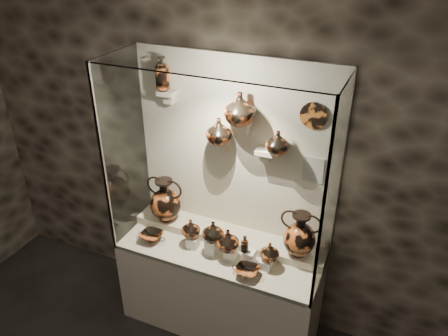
{
  "coord_description": "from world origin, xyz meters",
  "views": [
    {
      "loc": [
        1.18,
        -0.42,
        3.19
      ],
      "look_at": [
        0.04,
        2.19,
        1.62
      ],
      "focal_mm": 35.0,
      "sensor_mm": 36.0,
      "label": 1
    }
  ],
  "objects_px": {
    "jug_b": "(213,231)",
    "ovoid_vase_c": "(278,143)",
    "ovoid_vase_a": "(219,131)",
    "kylix_right": "(247,271)",
    "jug_e": "(270,252)",
    "jug_c": "(228,240)",
    "amphora_left": "(165,200)",
    "jug_a": "(191,228)",
    "ovoid_vase_b": "(240,109)",
    "amphora_right": "(300,234)",
    "kylix_left": "(152,236)",
    "lekythos_tall": "(162,72)",
    "lekythos_small": "(245,243)"
  },
  "relations": [
    {
      "from": "jug_a",
      "to": "jug_e",
      "type": "height_order",
      "value": "jug_a"
    },
    {
      "from": "jug_b",
      "to": "ovoid_vase_a",
      "type": "bearing_deg",
      "value": 109.39
    },
    {
      "from": "amphora_left",
      "to": "jug_a",
      "type": "distance_m",
      "value": 0.38
    },
    {
      "from": "jug_b",
      "to": "kylix_left",
      "type": "relative_size",
      "value": 0.76
    },
    {
      "from": "jug_b",
      "to": "ovoid_vase_c",
      "type": "height_order",
      "value": "ovoid_vase_c"
    },
    {
      "from": "kylix_right",
      "to": "amphora_right",
      "type": "bearing_deg",
      "value": 40.36
    },
    {
      "from": "amphora_left",
      "to": "jug_c",
      "type": "bearing_deg",
      "value": -26.92
    },
    {
      "from": "jug_c",
      "to": "ovoid_vase_b",
      "type": "distance_m",
      "value": 1.05
    },
    {
      "from": "amphora_left",
      "to": "amphora_right",
      "type": "relative_size",
      "value": 1.06
    },
    {
      "from": "amphora_left",
      "to": "kylix_right",
      "type": "distance_m",
      "value": 0.98
    },
    {
      "from": "amphora_right",
      "to": "jug_e",
      "type": "distance_m",
      "value": 0.27
    },
    {
      "from": "amphora_left",
      "to": "jug_b",
      "type": "xyz_separation_m",
      "value": [
        0.55,
        -0.18,
        -0.05
      ]
    },
    {
      "from": "jug_e",
      "to": "ovoid_vase_c",
      "type": "relative_size",
      "value": 0.86
    },
    {
      "from": "ovoid_vase_a",
      "to": "kylix_right",
      "type": "bearing_deg",
      "value": -40.47
    },
    {
      "from": "amphora_right",
      "to": "kylix_right",
      "type": "bearing_deg",
      "value": -150.05
    },
    {
      "from": "ovoid_vase_a",
      "to": "lekythos_tall",
      "type": "bearing_deg",
      "value": 178.01
    },
    {
      "from": "kylix_right",
      "to": "lekythos_tall",
      "type": "xyz_separation_m",
      "value": [
        -0.9,
        0.42,
        1.34
      ]
    },
    {
      "from": "lekythos_small",
      "to": "ovoid_vase_b",
      "type": "relative_size",
      "value": 0.67
    },
    {
      "from": "lekythos_tall",
      "to": "ovoid_vase_a",
      "type": "height_order",
      "value": "lekythos_tall"
    },
    {
      "from": "jug_c",
      "to": "ovoid_vase_a",
      "type": "distance_m",
      "value": 0.87
    },
    {
      "from": "amphora_right",
      "to": "jug_a",
      "type": "relative_size",
      "value": 2.35
    },
    {
      "from": "amphora_right",
      "to": "ovoid_vase_b",
      "type": "height_order",
      "value": "ovoid_vase_b"
    },
    {
      "from": "amphora_left",
      "to": "ovoid_vase_b",
      "type": "relative_size",
      "value": 1.66
    },
    {
      "from": "jug_a",
      "to": "lekythos_tall",
      "type": "height_order",
      "value": "lekythos_tall"
    },
    {
      "from": "jug_b",
      "to": "ovoid_vase_c",
      "type": "relative_size",
      "value": 1.01
    },
    {
      "from": "jug_a",
      "to": "ovoid_vase_b",
      "type": "xyz_separation_m",
      "value": [
        0.33,
        0.21,
        1.03
      ]
    },
    {
      "from": "jug_b",
      "to": "kylix_left",
      "type": "distance_m",
      "value": 0.58
    },
    {
      "from": "jug_b",
      "to": "lekythos_small",
      "type": "relative_size",
      "value": 1.13
    },
    {
      "from": "amphora_left",
      "to": "kylix_right",
      "type": "relative_size",
      "value": 1.74
    },
    {
      "from": "amphora_right",
      "to": "kylix_left",
      "type": "height_order",
      "value": "amphora_right"
    },
    {
      "from": "jug_e",
      "to": "amphora_right",
      "type": "bearing_deg",
      "value": 21.23
    },
    {
      "from": "lekythos_tall",
      "to": "ovoid_vase_b",
      "type": "distance_m",
      "value": 0.7
    },
    {
      "from": "amphora_right",
      "to": "jug_b",
      "type": "bearing_deg",
      "value": 179.37
    },
    {
      "from": "ovoid_vase_c",
      "to": "jug_b",
      "type": "bearing_deg",
      "value": -126.91
    },
    {
      "from": "amphora_right",
      "to": "ovoid_vase_c",
      "type": "xyz_separation_m",
      "value": [
        -0.25,
        0.07,
        0.72
      ]
    },
    {
      "from": "amphora_right",
      "to": "lekythos_tall",
      "type": "relative_size",
      "value": 1.29
    },
    {
      "from": "jug_c",
      "to": "lekythos_tall",
      "type": "height_order",
      "value": "lekythos_tall"
    },
    {
      "from": "jug_b",
      "to": "jug_c",
      "type": "height_order",
      "value": "jug_b"
    },
    {
      "from": "lekythos_tall",
      "to": "ovoid_vase_a",
      "type": "relative_size",
      "value": 1.41
    },
    {
      "from": "ovoid_vase_a",
      "to": "kylix_left",
      "type": "bearing_deg",
      "value": -145.69
    },
    {
      "from": "jug_e",
      "to": "ovoid_vase_b",
      "type": "relative_size",
      "value": 0.65
    },
    {
      "from": "jug_e",
      "to": "ovoid_vase_c",
      "type": "distance_m",
      "value": 0.86
    },
    {
      "from": "jug_a",
      "to": "ovoid_vase_c",
      "type": "distance_m",
      "value": 1.04
    },
    {
      "from": "amphora_left",
      "to": "kylix_right",
      "type": "height_order",
      "value": "amphora_left"
    },
    {
      "from": "jug_b",
      "to": "jug_c",
      "type": "xyz_separation_m",
      "value": [
        0.13,
        -0.01,
        -0.04
      ]
    },
    {
      "from": "jug_b",
      "to": "jug_c",
      "type": "relative_size",
      "value": 0.96
    },
    {
      "from": "amphora_right",
      "to": "jug_c",
      "type": "bearing_deg",
      "value": -175.73
    },
    {
      "from": "amphora_right",
      "to": "jug_e",
      "type": "height_order",
      "value": "amphora_right"
    },
    {
      "from": "ovoid_vase_a",
      "to": "jug_a",
      "type": "bearing_deg",
      "value": -121.5
    },
    {
      "from": "amphora_right",
      "to": "jug_c",
      "type": "relative_size",
      "value": 2.01
    }
  ]
}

